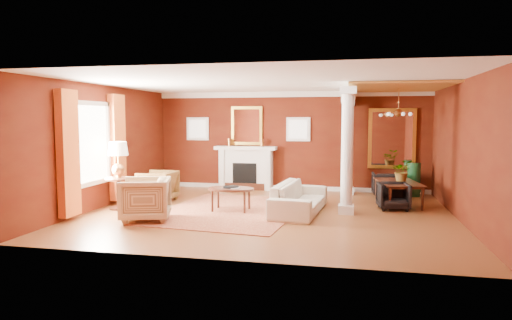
% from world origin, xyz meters
% --- Properties ---
extents(ground, '(8.00, 8.00, 0.00)m').
position_xyz_m(ground, '(0.00, 0.00, 0.00)').
color(ground, brown).
rests_on(ground, ground).
extents(room_shell, '(8.04, 7.04, 2.92)m').
position_xyz_m(room_shell, '(0.00, 0.00, 2.02)').
color(room_shell, '#531D0B').
rests_on(room_shell, ground).
extents(fireplace, '(1.85, 0.42, 1.29)m').
position_xyz_m(fireplace, '(-1.30, 3.32, 0.65)').
color(fireplace, white).
rests_on(fireplace, ground).
extents(overmantel_mirror, '(0.95, 0.07, 1.15)m').
position_xyz_m(overmantel_mirror, '(-1.30, 3.45, 1.90)').
color(overmantel_mirror, gold).
rests_on(overmantel_mirror, fireplace).
extents(flank_window_left, '(0.70, 0.07, 0.70)m').
position_xyz_m(flank_window_left, '(-2.85, 3.46, 1.80)').
color(flank_window_left, white).
rests_on(flank_window_left, room_shell).
extents(flank_window_right, '(0.70, 0.07, 0.70)m').
position_xyz_m(flank_window_right, '(0.25, 3.46, 1.80)').
color(flank_window_right, white).
rests_on(flank_window_right, room_shell).
extents(left_window, '(0.21, 2.55, 2.60)m').
position_xyz_m(left_window, '(-3.89, -0.60, 1.42)').
color(left_window, white).
rests_on(left_window, room_shell).
extents(column_front, '(0.36, 0.36, 2.80)m').
position_xyz_m(column_front, '(1.70, 0.30, 1.43)').
color(column_front, white).
rests_on(column_front, ground).
extents(column_back, '(0.36, 0.36, 2.80)m').
position_xyz_m(column_back, '(1.70, 3.00, 1.43)').
color(column_back, white).
rests_on(column_back, ground).
extents(header_beam, '(0.30, 3.20, 0.32)m').
position_xyz_m(header_beam, '(1.70, 1.90, 2.62)').
color(header_beam, white).
rests_on(header_beam, column_front).
extents(amber_ceiling, '(2.30, 3.40, 0.04)m').
position_xyz_m(amber_ceiling, '(2.85, 1.75, 2.87)').
color(amber_ceiling, gold).
rests_on(amber_ceiling, room_shell).
extents(dining_mirror, '(1.30, 0.07, 1.70)m').
position_xyz_m(dining_mirror, '(2.90, 3.45, 1.55)').
color(dining_mirror, gold).
rests_on(dining_mirror, room_shell).
extents(chandelier, '(0.60, 0.62, 0.75)m').
position_xyz_m(chandelier, '(2.90, 1.80, 2.25)').
color(chandelier, '#AF7037').
rests_on(chandelier, room_shell).
extents(crown_trim, '(8.00, 0.08, 0.16)m').
position_xyz_m(crown_trim, '(0.00, 3.46, 2.82)').
color(crown_trim, white).
rests_on(crown_trim, room_shell).
extents(base_trim, '(8.00, 0.08, 0.12)m').
position_xyz_m(base_trim, '(0.00, 3.46, 0.06)').
color(base_trim, white).
rests_on(base_trim, ground).
extents(rug, '(3.38, 4.27, 0.02)m').
position_xyz_m(rug, '(-0.88, 0.07, 0.01)').
color(rug, maroon).
rests_on(rug, ground).
extents(sofa, '(0.88, 2.36, 0.90)m').
position_xyz_m(sofa, '(0.67, 0.18, 0.45)').
color(sofa, beige).
rests_on(sofa, ground).
extents(armchair_leopard, '(0.81, 0.86, 0.87)m').
position_xyz_m(armchair_leopard, '(-3.04, 0.86, 0.43)').
color(armchair_leopard, black).
rests_on(armchair_leopard, ground).
extents(armchair_stripe, '(1.15, 1.19, 0.99)m').
position_xyz_m(armchair_stripe, '(-2.36, -1.27, 0.49)').
color(armchair_stripe, '#C8AF85').
rests_on(armchair_stripe, ground).
extents(coffee_table, '(1.07, 1.07, 0.54)m').
position_xyz_m(coffee_table, '(-0.88, 0.04, 0.49)').
color(coffee_table, black).
rests_on(coffee_table, ground).
extents(coffee_book, '(0.18, 0.04, 0.24)m').
position_xyz_m(coffee_book, '(-0.85, -0.02, 0.66)').
color(coffee_book, black).
rests_on(coffee_book, coffee_table).
extents(side_table, '(0.63, 0.63, 1.58)m').
position_xyz_m(side_table, '(-3.50, -0.26, 1.07)').
color(side_table, black).
rests_on(side_table, ground).
extents(dining_table, '(0.82, 1.69, 0.90)m').
position_xyz_m(dining_table, '(2.96, 1.66, 0.45)').
color(dining_table, black).
rests_on(dining_table, ground).
extents(dining_chair_near, '(0.75, 0.71, 0.70)m').
position_xyz_m(dining_chair_near, '(2.76, 0.97, 0.35)').
color(dining_chair_near, black).
rests_on(dining_chair_near, ground).
extents(dining_chair_far, '(0.73, 0.68, 0.72)m').
position_xyz_m(dining_chair_far, '(2.72, 2.88, 0.36)').
color(dining_chair_far, black).
rests_on(dining_chair_far, ground).
extents(green_urn, '(0.39, 0.39, 0.93)m').
position_xyz_m(green_urn, '(3.46, 3.00, 0.37)').
color(green_urn, '#164521').
rests_on(green_urn, ground).
extents(potted_plant, '(0.55, 0.59, 0.42)m').
position_xyz_m(potted_plant, '(3.01, 1.66, 1.11)').
color(potted_plant, '#26591E').
rests_on(potted_plant, dining_table).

